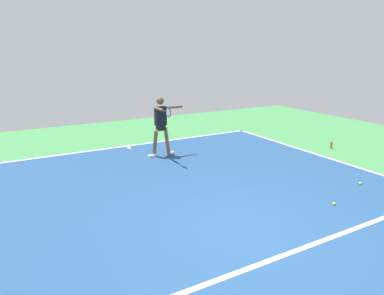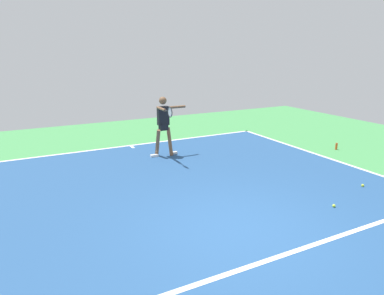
% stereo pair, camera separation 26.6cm
% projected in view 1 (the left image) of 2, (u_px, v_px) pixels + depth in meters
% --- Properties ---
extents(ground_plane, '(22.07, 22.07, 0.00)m').
position_uv_depth(ground_plane, '(244.00, 229.00, 6.25)').
color(ground_plane, '#428E4C').
extents(court_surface, '(9.89, 13.16, 0.00)m').
position_uv_depth(court_surface, '(244.00, 229.00, 6.25)').
color(court_surface, navy).
rests_on(court_surface, ground_plane).
extents(court_line_baseline_near, '(9.89, 0.10, 0.01)m').
position_uv_depth(court_line_baseline_near, '(127.00, 146.00, 11.74)').
color(court_line_baseline_near, white).
rests_on(court_line_baseline_near, ground_plane).
extents(court_line_service, '(7.42, 0.10, 0.01)m').
position_uv_depth(court_line_service, '(283.00, 256.00, 5.42)').
color(court_line_service, white).
rests_on(court_line_service, ground_plane).
extents(court_line_centre_mark, '(0.10, 0.30, 0.01)m').
position_uv_depth(court_line_centre_mark, '(129.00, 147.00, 11.57)').
color(court_line_centre_mark, white).
rests_on(court_line_centre_mark, ground_plane).
extents(tennis_player, '(1.18, 1.24, 1.84)m').
position_uv_depth(tennis_player, '(161.00, 122.00, 10.34)').
color(tennis_player, brown).
rests_on(tennis_player, ground_plane).
extents(tennis_ball_far_corner, '(0.07, 0.07, 0.07)m').
position_uv_depth(tennis_ball_far_corner, '(334.00, 204.00, 7.20)').
color(tennis_ball_far_corner, '#C6E53D').
rests_on(tennis_ball_far_corner, ground_plane).
extents(tennis_ball_near_service_line, '(0.07, 0.07, 0.07)m').
position_uv_depth(tennis_ball_near_service_line, '(360.00, 183.00, 8.32)').
color(tennis_ball_near_service_line, '#CCE033').
rests_on(tennis_ball_near_service_line, ground_plane).
extents(water_bottle, '(0.07, 0.07, 0.22)m').
position_uv_depth(water_bottle, '(331.00, 145.00, 11.45)').
color(water_bottle, '#D84C1E').
rests_on(water_bottle, ground_plane).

